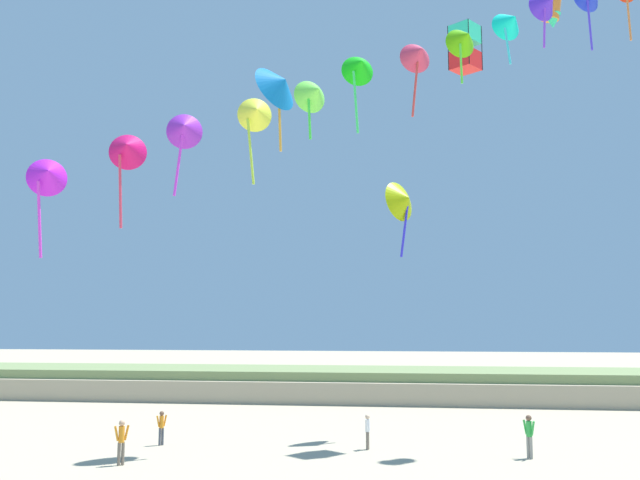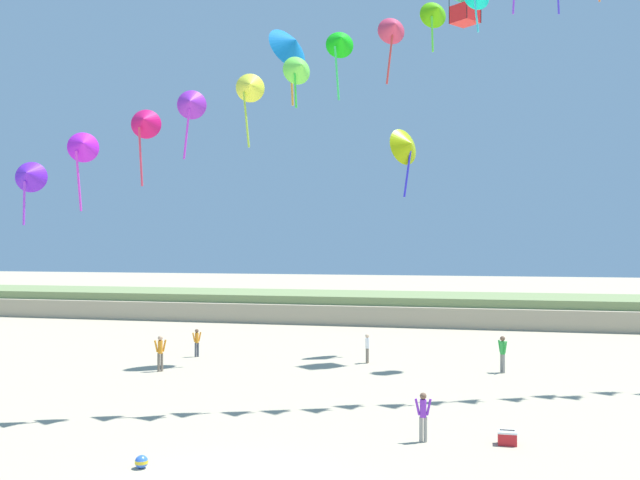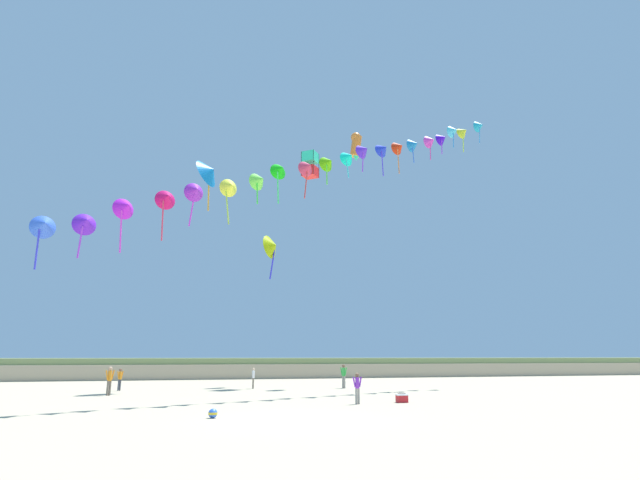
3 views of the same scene
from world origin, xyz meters
name	(u,v)px [view 2 (image 2 of 3)]	position (x,y,z in m)	size (l,w,h in m)	color
dune_ridge	(399,307)	(0.00, 39.08, 1.06)	(120.00, 9.42, 2.14)	tan
person_near_left	(197,341)	(-8.91, 18.86, 0.88)	(0.42, 0.44, 1.53)	#474C56
person_mid_center	(367,346)	(0.50, 18.99, 0.88)	(0.21, 0.53, 1.52)	#726656
person_far_left	(503,352)	(7.23, 17.84, 1.02)	(0.45, 0.53, 1.76)	gray
person_far_right	(423,413)	(4.36, 5.52, 0.89)	(0.54, 0.21, 1.53)	gray
person_far_center	(160,351)	(-8.93, 14.49, 1.01)	(0.53, 0.45, 1.74)	#726656
kite_banner_string	(412,20)	(3.54, 11.15, 15.07)	(37.60, 18.05, 24.55)	#14C99A
large_kite_low_lead	(465,2)	(5.44, 21.93, 19.40)	(1.74, 1.74, 2.34)	red
large_kite_mid_trail	(407,145)	(2.24, 22.51, 11.75)	(2.15, 2.34, 4.04)	#A6C20B
large_kite_outer_drift	(292,44)	(-3.49, 18.70, 16.74)	(2.75, 2.97, 4.50)	#1179CB
beach_cooler	(507,438)	(6.89, 5.80, 0.21)	(0.58, 0.41, 0.46)	red
beach_ball	(141,462)	(-3.00, 1.30, 0.18)	(0.36, 0.36, 0.36)	blue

